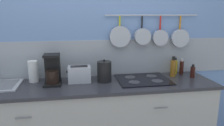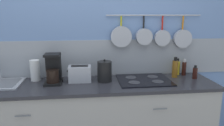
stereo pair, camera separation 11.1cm
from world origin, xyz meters
The scene contains 12 objects.
wall_back centered at (0.00, 0.34, 1.27)m, with size 7.20×0.15×2.60m.
cabinet_base centered at (0.00, 0.00, 0.43)m, with size 2.60×0.58×0.86m.
countertop centered at (0.00, 0.00, 0.87)m, with size 2.64×0.60×0.03m.
paper_towel_roll centered at (-0.62, 0.19, 1.01)m, with size 0.11×0.11×0.23m.
coffee_maker centered at (-0.41, 0.09, 1.02)m, with size 0.18×0.22×0.32m.
toaster centered at (-0.13, 0.10, 0.98)m, with size 0.26×0.15×0.18m.
kettle centered at (0.13, 0.07, 1.00)m, with size 0.16×0.16×0.25m.
cooktop centered at (0.57, 0.05, 0.90)m, with size 0.57×0.47×0.01m.
bottle_vinegar centered at (0.96, 0.14, 1.00)m, with size 0.06×0.06×0.24m.
bottle_olive_oil centered at (1.03, 0.25, 0.98)m, with size 0.06×0.06×0.20m.
bottle_sesame_oil centered at (1.10, 0.20, 0.98)m, with size 0.05×0.05×0.20m.
bottle_dish_soap centered at (1.16, 0.05, 0.96)m, with size 0.05×0.05×0.15m.
Camera 1 is at (-0.16, -2.20, 1.63)m, focal length 35.00 mm.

